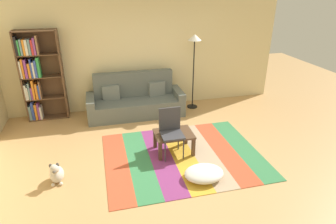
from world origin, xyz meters
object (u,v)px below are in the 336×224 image
at_px(dog, 56,173).
at_px(tv_remote, 178,134).
at_px(bookshelf, 37,76).
at_px(pouf, 204,173).
at_px(coffee_table, 174,136).
at_px(folding_chair, 171,128).
at_px(couch, 135,101).
at_px(standing_lamp, 194,47).

relative_size(dog, tv_remote, 2.65).
bearing_deg(bookshelf, pouf, -47.40).
bearing_deg(dog, coffee_table, 11.60).
height_order(bookshelf, coffee_table, bookshelf).
bearing_deg(folding_chair, pouf, -56.52).
height_order(tv_remote, folding_chair, folding_chair).
xyz_separation_m(coffee_table, tv_remote, (0.07, -0.07, 0.08)).
xyz_separation_m(pouf, folding_chair, (-0.33, 0.88, 0.43)).
height_order(couch, dog, couch).
relative_size(bookshelf, pouf, 3.14).
xyz_separation_m(bookshelf, folding_chair, (2.52, -2.22, -0.51)).
bearing_deg(dog, bookshelf, 101.40).
relative_size(bookshelf, folding_chair, 2.27).
bearing_deg(couch, tv_remote, -75.35).
height_order(dog, standing_lamp, standing_lamp).
distance_m(bookshelf, dog, 2.80).
relative_size(coffee_table, tv_remote, 4.69).
bearing_deg(dog, tv_remote, 9.54).
bearing_deg(pouf, coffee_table, 106.00).
bearing_deg(folding_chair, tv_remote, 2.74).
xyz_separation_m(bookshelf, dog, (0.52, -2.60, -0.88)).
bearing_deg(bookshelf, coffee_table, -40.09).
relative_size(couch, pouf, 3.47).
height_order(coffee_table, dog, coffee_table).
xyz_separation_m(standing_lamp, tv_remote, (-0.96, -2.03, -1.13)).
bearing_deg(tv_remote, couch, 66.00).
bearing_deg(standing_lamp, pouf, -104.77).
xyz_separation_m(pouf, standing_lamp, (0.76, 2.89, 1.44)).
bearing_deg(couch, bookshelf, 172.51).
bearing_deg(pouf, tv_remote, 102.97).
distance_m(dog, standing_lamp, 4.14).
distance_m(pouf, standing_lamp, 3.31).
xyz_separation_m(tv_remote, folding_chair, (-0.13, 0.02, 0.12)).
height_order(coffee_table, folding_chair, folding_chair).
bearing_deg(standing_lamp, tv_remote, -115.29).
xyz_separation_m(couch, standing_lamp, (1.47, 0.07, 1.20)).
bearing_deg(tv_remote, pouf, -115.68).
height_order(dog, folding_chair, folding_chair).
height_order(couch, tv_remote, couch).
distance_m(standing_lamp, tv_remote, 2.51).
xyz_separation_m(coffee_table, folding_chair, (-0.07, -0.04, 0.20)).
distance_m(couch, dog, 2.83).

